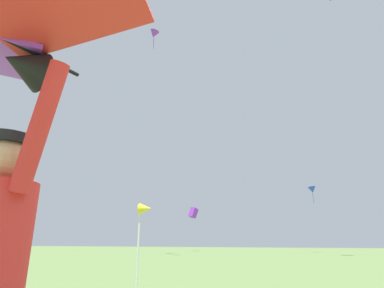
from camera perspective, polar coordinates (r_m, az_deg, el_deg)
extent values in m
sphere|color=tan|center=(1.79, -31.01, -2.42)|extent=(0.23, 0.23, 0.23)
cylinder|color=black|center=(1.81, -30.54, 0.47)|extent=(0.29, 0.29, 0.05)
cylinder|color=red|center=(1.59, -26.20, 3.01)|extent=(0.29, 0.16, 0.62)
cylinder|color=black|center=(2.02, -28.14, 15.08)|extent=(0.19, 0.65, 0.02)
cone|color=black|center=(1.97, -28.56, 12.61)|extent=(0.28, 0.25, 0.24)
cone|color=purple|center=(30.61, -7.02, 19.43)|extent=(1.14, 1.06, 1.00)
cylinder|color=#602387|center=(30.07, -7.09, 18.01)|extent=(0.04, 0.04, 1.21)
cone|color=blue|center=(34.69, 21.27, -7.87)|extent=(1.01, 1.00, 0.73)
cylinder|color=#203595|center=(34.57, 21.42, -9.24)|extent=(0.03, 0.03, 1.09)
cube|color=purple|center=(37.85, 0.23, -12.53)|extent=(1.14, 1.18, 1.37)
cylinder|color=silver|center=(7.07, -9.90, -18.44)|extent=(0.04, 0.04, 1.91)
cone|color=yellow|center=(7.03, -8.53, -11.69)|extent=(0.28, 0.24, 0.24)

